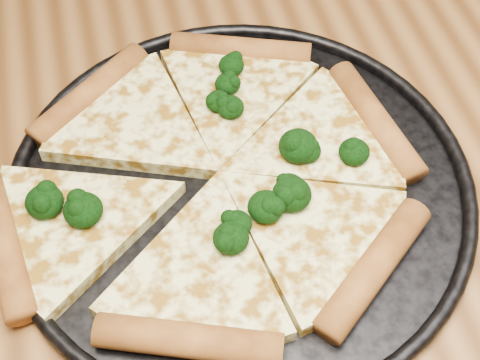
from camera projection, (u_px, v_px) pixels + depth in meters
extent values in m
cube|color=brown|center=(298.00, 164.00, 0.65)|extent=(1.20, 0.90, 0.04)
cylinder|color=black|center=(240.00, 189.00, 0.60)|extent=(0.39, 0.39, 0.01)
torus|color=black|center=(240.00, 184.00, 0.60)|extent=(0.41, 0.41, 0.01)
cylinder|color=#A36328|center=(375.00, 120.00, 0.63)|extent=(0.05, 0.14, 0.03)
cylinder|color=#A36328|center=(241.00, 50.00, 0.69)|extent=(0.14, 0.07, 0.03)
cylinder|color=#A36328|center=(90.00, 94.00, 0.65)|extent=(0.12, 0.11, 0.03)
cylinder|color=#A36328|center=(4.00, 245.00, 0.55)|extent=(0.05, 0.14, 0.03)
cylinder|color=#A36328|center=(188.00, 340.00, 0.51)|extent=(0.14, 0.07, 0.03)
cylinder|color=#A36328|center=(374.00, 268.00, 0.54)|extent=(0.12, 0.11, 0.03)
ellipsoid|color=black|center=(354.00, 152.00, 0.60)|extent=(0.03, 0.03, 0.02)
ellipsoid|color=black|center=(298.00, 146.00, 0.60)|extent=(0.03, 0.03, 0.03)
ellipsoid|color=black|center=(231.00, 65.00, 0.66)|extent=(0.02, 0.02, 0.02)
ellipsoid|color=black|center=(218.00, 101.00, 0.63)|extent=(0.02, 0.02, 0.02)
ellipsoid|color=black|center=(290.00, 186.00, 0.58)|extent=(0.02, 0.02, 0.02)
ellipsoid|color=black|center=(231.00, 238.00, 0.54)|extent=(0.03, 0.03, 0.02)
ellipsoid|color=black|center=(45.00, 202.00, 0.56)|extent=(0.03, 0.03, 0.02)
ellipsoid|color=black|center=(292.00, 194.00, 0.57)|extent=(0.03, 0.03, 0.02)
ellipsoid|color=black|center=(266.00, 207.00, 0.56)|extent=(0.03, 0.03, 0.02)
ellipsoid|color=black|center=(83.00, 210.00, 0.56)|extent=(0.03, 0.03, 0.02)
ellipsoid|color=black|center=(228.00, 84.00, 0.65)|extent=(0.02, 0.02, 0.02)
ellipsoid|color=black|center=(237.00, 224.00, 0.55)|extent=(0.02, 0.02, 0.02)
ellipsoid|color=black|center=(231.00, 107.00, 0.63)|extent=(0.02, 0.02, 0.02)
ellipsoid|color=black|center=(307.00, 151.00, 0.60)|extent=(0.02, 0.02, 0.02)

